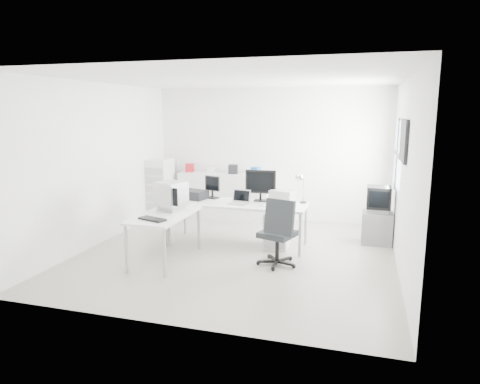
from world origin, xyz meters
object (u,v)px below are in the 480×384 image
(laptop, at_px, (239,198))
(sideboard, at_px, (224,196))
(drawer_pedestal, at_px, (277,230))
(office_chair, at_px, (277,231))
(main_desk, at_px, (237,224))
(side_desk, at_px, (165,237))
(inkjet_printer, at_px, (194,195))
(filing_cabinet, at_px, (160,189))
(crt_tv, at_px, (379,200))
(lcd_monitor_large, at_px, (261,185))
(laser_printer, at_px, (283,196))
(crt_monitor, at_px, (171,198))
(lcd_monitor_small, at_px, (212,188))
(tv_cabinet, at_px, (377,228))

(laptop, bearing_deg, sideboard, 124.89)
(drawer_pedestal, height_order, office_chair, office_chair)
(main_desk, xyz_separation_m, side_desk, (-0.85, -1.10, 0.00))
(main_desk, bearing_deg, side_desk, -127.69)
(side_desk, bearing_deg, inkjet_printer, 90.00)
(side_desk, height_order, sideboard, sideboard)
(office_chair, distance_m, filing_cabinet, 3.71)
(crt_tv, distance_m, sideboard, 3.34)
(main_desk, xyz_separation_m, laptop, (0.05, -0.10, 0.48))
(laptop, height_order, filing_cabinet, filing_cabinet)
(main_desk, xyz_separation_m, crt_tv, (2.35, 0.73, 0.42))
(lcd_monitor_large, bearing_deg, filing_cabinet, 155.06)
(sideboard, height_order, filing_cabinet, filing_cabinet)
(drawer_pedestal, distance_m, office_chair, 0.91)
(inkjet_printer, bearing_deg, filing_cabinet, 148.91)
(inkjet_printer, bearing_deg, sideboard, 101.43)
(sideboard, bearing_deg, office_chair, -56.57)
(laser_printer, height_order, office_chair, office_chair)
(crt_monitor, bearing_deg, inkjet_printer, 109.36)
(lcd_monitor_small, bearing_deg, laptop, -10.42)
(lcd_monitor_large, relative_size, sideboard, 0.28)
(drawer_pedestal, xyz_separation_m, office_chair, (0.17, -0.86, 0.24))
(office_chair, bearing_deg, filing_cabinet, 162.36)
(main_desk, distance_m, tv_cabinet, 2.46)
(main_desk, relative_size, tv_cabinet, 4.22)
(laptop, height_order, office_chair, office_chair)
(side_desk, relative_size, drawer_pedestal, 2.33)
(laser_printer, xyz_separation_m, filing_cabinet, (-2.90, 1.12, -0.21))
(laser_printer, relative_size, crt_monitor, 0.95)
(office_chair, bearing_deg, laser_printer, 114.55)
(laser_printer, bearing_deg, filing_cabinet, 170.24)
(office_chair, bearing_deg, side_desk, -152.63)
(drawer_pedestal, relative_size, office_chair, 0.56)
(lcd_monitor_small, distance_m, crt_monitor, 1.14)
(lcd_monitor_small, xyz_separation_m, crt_monitor, (-0.30, -1.10, 0.01))
(side_desk, relative_size, tv_cabinet, 2.46)
(laptop, distance_m, sideboard, 2.07)
(tv_cabinet, distance_m, sideboard, 3.33)
(lcd_monitor_large, relative_size, laptop, 1.73)
(lcd_monitor_small, distance_m, filing_cabinet, 1.96)
(side_desk, height_order, filing_cabinet, filing_cabinet)
(lcd_monitor_small, xyz_separation_m, tv_cabinet, (2.90, 0.48, -0.66))
(lcd_monitor_small, xyz_separation_m, laser_printer, (1.30, -0.03, -0.09))
(drawer_pedestal, xyz_separation_m, filing_cabinet, (-2.85, 1.29, 0.35))
(main_desk, height_order, crt_tv, crt_tv)
(main_desk, relative_size, office_chair, 2.24)
(inkjet_printer, distance_m, office_chair, 1.97)
(lcd_monitor_large, xyz_separation_m, crt_tv, (2.00, 0.48, -0.24))
(main_desk, distance_m, sideboard, 1.93)
(main_desk, relative_size, laser_printer, 6.16)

